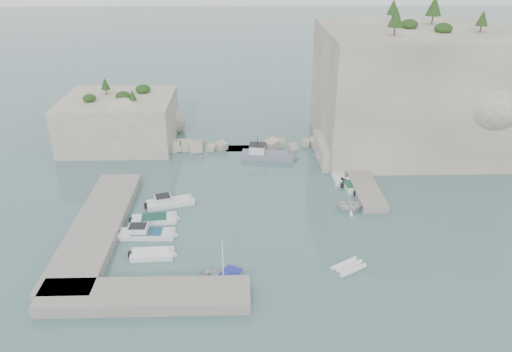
{
  "coord_description": "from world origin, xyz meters",
  "views": [
    {
      "loc": [
        -1.43,
        -46.76,
        28.01
      ],
      "look_at": [
        0.0,
        6.0,
        3.0
      ],
      "focal_mm": 35.0,
      "sensor_mm": 36.0,
      "label": 1
    }
  ],
  "objects_px": {
    "motorboat_c": "(154,221)",
    "tender_east_b": "(350,188)",
    "tender_east_c": "(339,180)",
    "motorboat_b": "(171,205)",
    "inflatable_dinghy": "(348,268)",
    "tender_east_d": "(331,166)",
    "motorboat_d": "(147,236)",
    "tender_east_a": "(349,210)",
    "motorboat_e": "(153,256)",
    "rowboat": "(224,284)",
    "work_boat": "(268,158)"
  },
  "relations": [
    {
      "from": "motorboat_c",
      "to": "tender_east_d",
      "type": "relative_size",
      "value": 1.15
    },
    {
      "from": "motorboat_e",
      "to": "tender_east_b",
      "type": "height_order",
      "value": "same"
    },
    {
      "from": "motorboat_c",
      "to": "work_boat",
      "type": "relative_size",
      "value": 0.66
    },
    {
      "from": "motorboat_e",
      "to": "tender_east_c",
      "type": "relative_size",
      "value": 0.97
    },
    {
      "from": "motorboat_c",
      "to": "motorboat_b",
      "type": "distance_m",
      "value": 4.0
    },
    {
      "from": "tender_east_b",
      "to": "motorboat_d",
      "type": "bearing_deg",
      "value": 109.5
    },
    {
      "from": "motorboat_b",
      "to": "inflatable_dinghy",
      "type": "height_order",
      "value": "motorboat_b"
    },
    {
      "from": "inflatable_dinghy",
      "to": "tender_east_a",
      "type": "distance_m",
      "value": 11.41
    },
    {
      "from": "motorboat_b",
      "to": "tender_east_d",
      "type": "bearing_deg",
      "value": 10.64
    },
    {
      "from": "tender_east_c",
      "to": "motorboat_b",
      "type": "bearing_deg",
      "value": 107.08
    },
    {
      "from": "motorboat_b",
      "to": "motorboat_c",
      "type": "bearing_deg",
      "value": -125.26
    },
    {
      "from": "motorboat_b",
      "to": "tender_east_c",
      "type": "bearing_deg",
      "value": -0.12
    },
    {
      "from": "motorboat_e",
      "to": "tender_east_d",
      "type": "xyz_separation_m",
      "value": [
        21.04,
        21.11,
        0.0
      ]
    },
    {
      "from": "motorboat_e",
      "to": "tender_east_b",
      "type": "relative_size",
      "value": 1.04
    },
    {
      "from": "motorboat_e",
      "to": "work_boat",
      "type": "distance_m",
      "value": 26.97
    },
    {
      "from": "tender_east_d",
      "to": "motorboat_d",
      "type": "bearing_deg",
      "value": 155.04
    },
    {
      "from": "motorboat_c",
      "to": "motorboat_b",
      "type": "xyz_separation_m",
      "value": [
        1.29,
        3.79,
        0.0
      ]
    },
    {
      "from": "rowboat",
      "to": "tender_east_b",
      "type": "xyz_separation_m",
      "value": [
        15.17,
        18.78,
        0.0
      ]
    },
    {
      "from": "motorboat_c",
      "to": "tender_east_b",
      "type": "height_order",
      "value": "same"
    },
    {
      "from": "tender_east_a",
      "to": "tender_east_b",
      "type": "relative_size",
      "value": 0.79
    },
    {
      "from": "rowboat",
      "to": "tender_east_b",
      "type": "bearing_deg",
      "value": -9.26
    },
    {
      "from": "work_boat",
      "to": "tender_east_d",
      "type": "bearing_deg",
      "value": -10.13
    },
    {
      "from": "tender_east_c",
      "to": "work_boat",
      "type": "distance_m",
      "value": 11.45
    },
    {
      "from": "motorboat_b",
      "to": "tender_east_c",
      "type": "height_order",
      "value": "motorboat_b"
    },
    {
      "from": "work_boat",
      "to": "motorboat_d",
      "type": "bearing_deg",
      "value": -115.84
    },
    {
      "from": "motorboat_d",
      "to": "motorboat_b",
      "type": "height_order",
      "value": "same"
    },
    {
      "from": "motorboat_e",
      "to": "motorboat_b",
      "type": "bearing_deg",
      "value": 85.32
    },
    {
      "from": "motorboat_c",
      "to": "motorboat_e",
      "type": "bearing_deg",
      "value": -89.21
    },
    {
      "from": "inflatable_dinghy",
      "to": "work_boat",
      "type": "distance_m",
      "value": 27.16
    },
    {
      "from": "motorboat_b",
      "to": "tender_east_a",
      "type": "relative_size",
      "value": 1.73
    },
    {
      "from": "inflatable_dinghy",
      "to": "tender_east_b",
      "type": "xyz_separation_m",
      "value": [
        3.47,
        16.75,
        0.0
      ]
    },
    {
      "from": "tender_east_b",
      "to": "tender_east_d",
      "type": "xyz_separation_m",
      "value": [
        -1.23,
        6.84,
        0.0
      ]
    },
    {
      "from": "motorboat_d",
      "to": "tender_east_b",
      "type": "distance_m",
      "value": 25.7
    },
    {
      "from": "inflatable_dinghy",
      "to": "tender_east_d",
      "type": "height_order",
      "value": "tender_east_d"
    },
    {
      "from": "rowboat",
      "to": "work_boat",
      "type": "relative_size",
      "value": 0.58
    },
    {
      "from": "rowboat",
      "to": "tender_east_d",
      "type": "distance_m",
      "value": 29.17
    },
    {
      "from": "inflatable_dinghy",
      "to": "work_boat",
      "type": "height_order",
      "value": "work_boat"
    },
    {
      "from": "rowboat",
      "to": "work_boat",
      "type": "height_order",
      "value": "work_boat"
    },
    {
      "from": "motorboat_d",
      "to": "inflatable_dinghy",
      "type": "relative_size",
      "value": 1.89
    },
    {
      "from": "tender_east_b",
      "to": "work_boat",
      "type": "height_order",
      "value": "work_boat"
    },
    {
      "from": "motorboat_b",
      "to": "tender_east_d",
      "type": "height_order",
      "value": "tender_east_d"
    },
    {
      "from": "motorboat_d",
      "to": "motorboat_e",
      "type": "bearing_deg",
      "value": -71.58
    },
    {
      "from": "inflatable_dinghy",
      "to": "motorboat_e",
      "type": "bearing_deg",
      "value": 140.28
    },
    {
      "from": "tender_east_a",
      "to": "tender_east_c",
      "type": "distance_m",
      "value": 7.97
    },
    {
      "from": "rowboat",
      "to": "motorboat_d",
      "type": "bearing_deg",
      "value": 74.81
    },
    {
      "from": "rowboat",
      "to": "inflatable_dinghy",
      "type": "bearing_deg",
      "value": -50.48
    },
    {
      "from": "motorboat_e",
      "to": "rowboat",
      "type": "relative_size",
      "value": 0.96
    },
    {
      "from": "motorboat_e",
      "to": "tender_east_a",
      "type": "xyz_separation_m",
      "value": [
        21.01,
        8.71,
        0.0
      ]
    },
    {
      "from": "motorboat_b",
      "to": "tender_east_d",
      "type": "relative_size",
      "value": 1.28
    },
    {
      "from": "motorboat_d",
      "to": "work_boat",
      "type": "distance_m",
      "value": 24.38
    }
  ]
}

